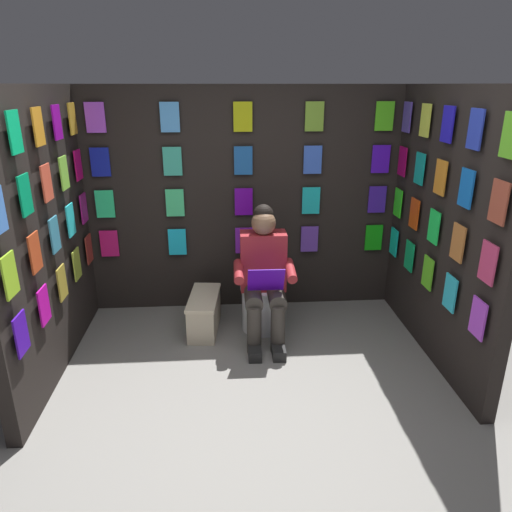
{
  "coord_description": "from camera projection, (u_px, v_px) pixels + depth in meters",
  "views": [
    {
      "loc": [
        0.2,
        2.47,
        2.15
      ],
      "look_at": [
        -0.06,
        -1.08,
        0.85
      ],
      "focal_mm": 33.13,
      "sensor_mm": 36.0,
      "label": 1
    }
  ],
  "objects": [
    {
      "name": "ground_plane",
      "position": [
        259.0,
        436.0,
        3.06
      ],
      "size": [
        30.0,
        30.0,
        0.0
      ],
      "primitive_type": "plane",
      "color": "gray"
    },
    {
      "name": "display_wall_back",
      "position": [
        243.0,
        201.0,
        4.58
      ],
      "size": [
        3.08,
        0.14,
        2.15
      ],
      "color": "black",
      "rests_on": "ground"
    },
    {
      "name": "display_wall_left",
      "position": [
        444.0,
        228.0,
        3.72
      ],
      "size": [
        0.14,
        1.96,
        2.15
      ],
      "color": "black",
      "rests_on": "ground"
    },
    {
      "name": "display_wall_right",
      "position": [
        44.0,
        237.0,
        3.51
      ],
      "size": [
        0.14,
        1.96,
        2.15
      ],
      "color": "black",
      "rests_on": "ground"
    },
    {
      "name": "person_reading",
      "position": [
        264.0,
        275.0,
        4.08
      ],
      "size": [
        0.53,
        0.68,
        1.19
      ],
      "rotation": [
        0.0,
        0.0,
        -0.01
      ],
      "color": "maroon",
      "rests_on": "ground"
    },
    {
      "name": "comic_longbox_near",
      "position": [
        204.0,
        313.0,
        4.34
      ],
      "size": [
        0.31,
        0.63,
        0.34
      ],
      "rotation": [
        0.0,
        0.0,
        -0.09
      ],
      "color": "beige",
      "rests_on": "ground"
    },
    {
      "name": "toilet",
      "position": [
        262.0,
        293.0,
        4.38
      ],
      "size": [
        0.41,
        0.56,
        0.77
      ],
      "rotation": [
        0.0,
        0.0,
        -0.01
      ],
      "color": "white",
      "rests_on": "ground"
    }
  ]
}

